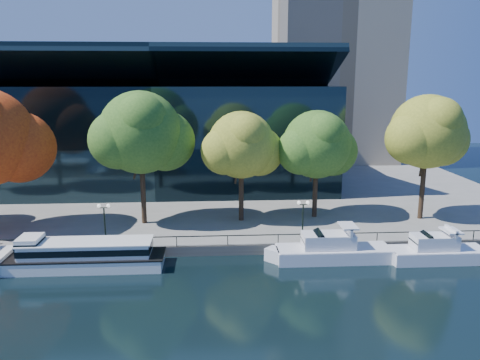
{
  "coord_description": "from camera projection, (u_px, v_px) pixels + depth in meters",
  "views": [
    {
      "loc": [
        3.57,
        -40.37,
        17.12
      ],
      "look_at": [
        6.5,
        8.0,
        6.49
      ],
      "focal_mm": 35.0,
      "sensor_mm": 36.0,
      "label": 1
    }
  ],
  "objects": [
    {
      "name": "tree_3",
      "position": [
        243.0,
        146.0,
        52.26
      ],
      "size": [
        9.44,
        7.74,
        12.54
      ],
      "color": "black",
      "rests_on": "promenade"
    },
    {
      "name": "cruiser_near",
      "position": [
        329.0,
        250.0,
        44.56
      ],
      "size": [
        12.09,
        3.11,
        3.5
      ],
      "color": "silver",
      "rests_on": "ground"
    },
    {
      "name": "convention_building",
      "position": [
        162.0,
        135.0,
        71.75
      ],
      "size": [
        50.0,
        24.57,
        21.43
      ],
      "color": "black",
      "rests_on": "ground"
    },
    {
      "name": "railing",
      "position": [
        176.0,
        237.0,
        45.57
      ],
      "size": [
        88.2,
        0.08,
        0.99
      ],
      "color": "black",
      "rests_on": "promenade"
    },
    {
      "name": "tree_4",
      "position": [
        318.0,
        146.0,
        53.66
      ],
      "size": [
        9.81,
        8.04,
        12.54
      ],
      "color": "black",
      "rests_on": "promenade"
    },
    {
      "name": "tree_2",
      "position": [
        142.0,
        134.0,
        50.87
      ],
      "size": [
        11.31,
        9.27,
        14.81
      ],
      "color": "black",
      "rests_on": "promenade"
    },
    {
      "name": "promenade",
      "position": [
        191.0,
        179.0,
        78.17
      ],
      "size": [
        90.0,
        67.08,
        1.0
      ],
      "color": "slate",
      "rests_on": "ground"
    },
    {
      "name": "lamp_2",
      "position": [
        303.0,
        211.0,
        47.1
      ],
      "size": [
        1.26,
        0.36,
        4.03
      ],
      "color": "black",
      "rests_on": "promenade"
    },
    {
      "name": "lamp_1",
      "position": [
        104.0,
        214.0,
        45.93
      ],
      "size": [
        1.26,
        0.36,
        4.03
      ],
      "color": "black",
      "rests_on": "promenade"
    },
    {
      "name": "tree_5",
      "position": [
        429.0,
        133.0,
        52.65
      ],
      "size": [
        10.44,
        8.56,
        14.34
      ],
      "color": "black",
      "rests_on": "promenade"
    },
    {
      "name": "tour_boat",
      "position": [
        77.0,
        254.0,
        42.68
      ],
      "size": [
        16.46,
        3.67,
        3.12
      ],
      "color": "white",
      "rests_on": "ground"
    },
    {
      "name": "cruiser_far",
      "position": [
        434.0,
        251.0,
        44.36
      ],
      "size": [
        10.2,
        2.83,
        3.33
      ],
      "color": "silver",
      "rests_on": "ground"
    },
    {
      "name": "ground",
      "position": [
        175.0,
        269.0,
        42.82
      ],
      "size": [
        160.0,
        160.0,
        0.0
      ],
      "primitive_type": "plane",
      "color": "black",
      "rests_on": "ground"
    }
  ]
}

